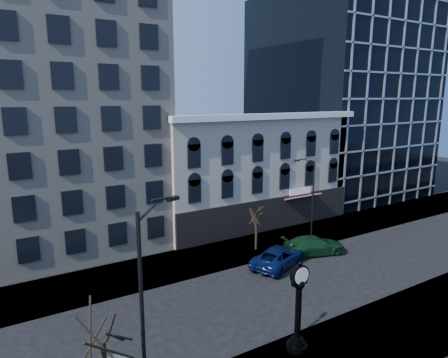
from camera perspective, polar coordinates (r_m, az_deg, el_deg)
ground at (r=28.93m, az=0.77°, el=-17.57°), size 160.00×160.00×0.00m
sidewalk_far at (r=35.24m, az=-6.31°, el=-11.95°), size 160.00×6.00×0.12m
cream_tower at (r=41.24m, az=-21.96°, el=18.09°), size 15.90×15.40×42.50m
victorian_row at (r=45.85m, az=2.96°, el=1.43°), size 22.60×11.19×12.50m
glass_office at (r=62.06m, az=16.06°, el=11.11°), size 20.00×20.15×28.00m
street_clock at (r=23.65m, az=10.55°, el=-17.98°), size 1.20×1.20×5.29m
street_lamp_near at (r=17.26m, az=-10.03°, el=-10.26°), size 2.52×1.11×10.10m
street_lamp_far at (r=38.87m, az=11.92°, el=0.13°), size 2.17×0.71×8.49m
bare_tree_near at (r=17.33m, az=-17.13°, el=-18.65°), size 4.18×4.18×7.17m
bare_tree_far at (r=36.91m, az=4.68°, el=-4.73°), size 2.80×2.80×4.80m
car_far_a at (r=34.75m, az=7.73°, el=-10.97°), size 6.47×4.81×1.63m
car_far_b at (r=37.82m, az=12.77°, el=-9.21°), size 6.21×3.81×1.68m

